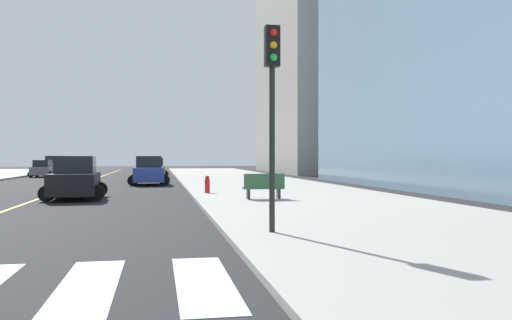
# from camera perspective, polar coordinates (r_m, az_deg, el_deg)

# --- Properties ---
(sidewalk_kerb_east) EXTENTS (10.00, 120.00, 0.15)m
(sidewalk_kerb_east) POSITION_cam_1_polar(r_m,az_deg,el_deg) (25.66, 4.72, -3.97)
(sidewalk_kerb_east) COLOR #9E9B93
(sidewalk_kerb_east) RESTS_ON ground
(lane_divider_paint) EXTENTS (0.16, 80.00, 0.01)m
(lane_divider_paint) POSITION_cam_1_polar(r_m,az_deg,el_deg) (45.10, -17.38, -2.20)
(lane_divider_paint) COLOR yellow
(lane_divider_paint) RESTS_ON ground
(parking_garage_concrete) EXTENTS (18.00, 24.00, 31.72)m
(parking_garage_concrete) POSITION_cam_1_polar(r_m,az_deg,el_deg) (71.24, 9.05, 11.58)
(parking_garage_concrete) COLOR #9E9B93
(parking_garage_concrete) RESTS_ON ground
(car_black_second) EXTENTS (2.97, 4.64, 2.04)m
(car_black_second) POSITION_cam_1_polar(r_m,az_deg,el_deg) (27.01, -18.49, -1.90)
(car_black_second) COLOR black
(car_black_second) RESTS_ON ground
(car_silver_third) EXTENTS (3.05, 4.74, 2.08)m
(car_silver_third) POSITION_cam_1_polar(r_m,az_deg,el_deg) (62.90, -20.24, -0.60)
(car_silver_third) COLOR #B7B7BC
(car_silver_third) RESTS_ON ground
(car_yellow_fourth) EXTENTS (2.66, 4.20, 1.86)m
(car_yellow_fourth) POSITION_cam_1_polar(r_m,az_deg,el_deg) (53.34, -10.63, -0.86)
(car_yellow_fourth) COLOR gold
(car_yellow_fourth) RESTS_ON ground
(car_blue_fifth) EXTENTS (2.86, 4.58, 2.05)m
(car_blue_fifth) POSITION_cam_1_polar(r_m,az_deg,el_deg) (39.17, -11.19, -1.18)
(car_blue_fifth) COLOR #2D479E
(car_blue_fifth) RESTS_ON ground
(car_gray_sixth) EXTENTS (2.42, 3.79, 1.67)m
(car_gray_sixth) POSITION_cam_1_polar(r_m,az_deg,el_deg) (56.87, -21.51, -0.89)
(car_gray_sixth) COLOR slate
(car_gray_sixth) RESTS_ON ground
(traffic_light_near_corner) EXTENTS (0.36, 0.41, 5.09)m
(traffic_light_near_corner) POSITION_cam_1_polar(r_m,az_deg,el_deg) (13.46, 1.72, 7.59)
(traffic_light_near_corner) COLOR black
(traffic_light_near_corner) RESTS_ON sidewalk_kerb_east
(park_bench) EXTENTS (1.81, 0.58, 1.12)m
(park_bench) POSITION_cam_1_polar(r_m,az_deg,el_deg) (23.74, 0.82, -2.83)
(park_bench) COLOR #33603D
(park_bench) RESTS_ON sidewalk_kerb_east
(fire_hydrant) EXTENTS (0.26, 0.26, 0.89)m
(fire_hydrant) POSITION_cam_1_polar(r_m,az_deg,el_deg) (27.79, -5.15, -2.59)
(fire_hydrant) COLOR red
(fire_hydrant) RESTS_ON sidewalk_kerb_east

